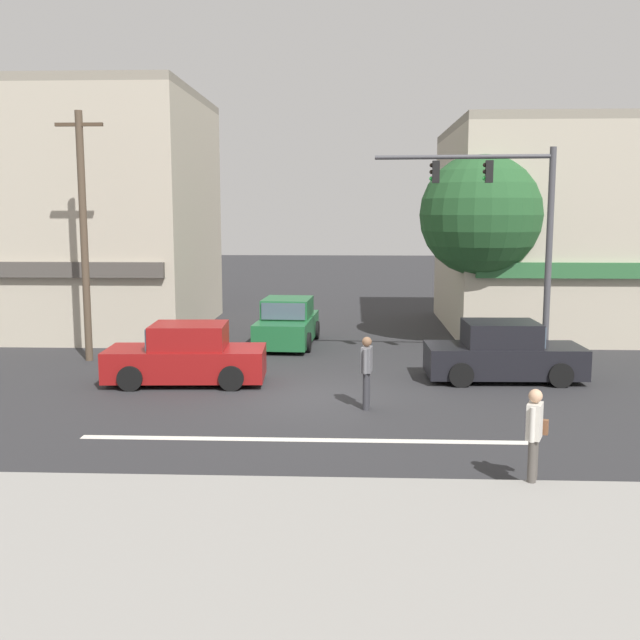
{
  "coord_description": "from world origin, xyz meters",
  "views": [
    {
      "loc": [
        0.9,
        -17.74,
        4.46
      ],
      "look_at": [
        0.03,
        2.0,
        1.6
      ],
      "focal_mm": 42.0,
      "sensor_mm": 36.0,
      "label": 1
    }
  ],
  "objects_px": {
    "utility_pole_near_left": "(84,233)",
    "sedan_parked_curbside": "(187,357)",
    "traffic_light_mast": "(514,222)",
    "sedan_crossing_center": "(287,324)",
    "street_tree": "(481,215)",
    "sedan_crossing_rightbound": "(503,354)",
    "pedestrian_mid_crossing": "(367,368)",
    "pedestrian_foreground_with_bag": "(534,432)"
  },
  "relations": [
    {
      "from": "sedan_parked_curbside",
      "to": "pedestrian_foreground_with_bag",
      "type": "relative_size",
      "value": 2.5
    },
    {
      "from": "pedestrian_foreground_with_bag",
      "to": "pedestrian_mid_crossing",
      "type": "xyz_separation_m",
      "value": [
        -2.6,
        4.89,
        -0.0
      ]
    },
    {
      "from": "utility_pole_near_left",
      "to": "sedan_crossing_rightbound",
      "type": "distance_m",
      "value": 12.58
    },
    {
      "from": "street_tree",
      "to": "pedestrian_foreground_with_bag",
      "type": "distance_m",
      "value": 13.7
    },
    {
      "from": "sedan_crossing_rightbound",
      "to": "pedestrian_mid_crossing",
      "type": "distance_m",
      "value": 4.86
    },
    {
      "from": "sedan_crossing_center",
      "to": "pedestrian_mid_crossing",
      "type": "xyz_separation_m",
      "value": [
        2.53,
        -8.24,
        0.24
      ]
    },
    {
      "from": "utility_pole_near_left",
      "to": "pedestrian_mid_crossing",
      "type": "distance_m",
      "value": 10.25
    },
    {
      "from": "street_tree",
      "to": "utility_pole_near_left",
      "type": "relative_size",
      "value": 0.86
    },
    {
      "from": "sedan_parked_curbside",
      "to": "street_tree",
      "type": "bearing_deg",
      "value": 34.85
    },
    {
      "from": "utility_pole_near_left",
      "to": "sedan_parked_curbside",
      "type": "xyz_separation_m",
      "value": [
        3.64,
        -2.9,
        -3.12
      ]
    },
    {
      "from": "sedan_crossing_rightbound",
      "to": "sedan_parked_curbside",
      "type": "bearing_deg",
      "value": -174.86
    },
    {
      "from": "street_tree",
      "to": "sedan_crossing_rightbound",
      "type": "relative_size",
      "value": 1.54
    },
    {
      "from": "traffic_light_mast",
      "to": "pedestrian_foreground_with_bag",
      "type": "xyz_separation_m",
      "value": [
        -1.47,
        -9.15,
        -3.22
      ]
    },
    {
      "from": "sedan_crossing_rightbound",
      "to": "pedestrian_foreground_with_bag",
      "type": "xyz_separation_m",
      "value": [
        -1.09,
        -8.03,
        0.24
      ]
    },
    {
      "from": "traffic_light_mast",
      "to": "pedestrian_foreground_with_bag",
      "type": "height_order",
      "value": "traffic_light_mast"
    },
    {
      "from": "street_tree",
      "to": "sedan_crossing_center",
      "type": "relative_size",
      "value": 1.52
    },
    {
      "from": "street_tree",
      "to": "sedan_crossing_center",
      "type": "xyz_separation_m",
      "value": [
        -6.38,
        -0.08,
        -3.64
      ]
    },
    {
      "from": "street_tree",
      "to": "sedan_parked_curbside",
      "type": "height_order",
      "value": "street_tree"
    },
    {
      "from": "utility_pole_near_left",
      "to": "traffic_light_mast",
      "type": "xyz_separation_m",
      "value": [
        12.38,
        -1.03,
        0.34
      ]
    },
    {
      "from": "utility_pole_near_left",
      "to": "sedan_parked_curbside",
      "type": "relative_size",
      "value": 1.76
    },
    {
      "from": "sedan_parked_curbside",
      "to": "utility_pole_near_left",
      "type": "bearing_deg",
      "value": 141.48
    },
    {
      "from": "utility_pole_near_left",
      "to": "sedan_parked_curbside",
      "type": "bearing_deg",
      "value": -38.52
    },
    {
      "from": "pedestrian_foreground_with_bag",
      "to": "utility_pole_near_left",
      "type": "bearing_deg",
      "value": 136.97
    },
    {
      "from": "street_tree",
      "to": "pedestrian_foreground_with_bag",
      "type": "height_order",
      "value": "street_tree"
    },
    {
      "from": "utility_pole_near_left",
      "to": "pedestrian_mid_crossing",
      "type": "relative_size",
      "value": 4.41
    },
    {
      "from": "sedan_parked_curbside",
      "to": "sedan_crossing_center",
      "type": "height_order",
      "value": "same"
    },
    {
      "from": "street_tree",
      "to": "sedan_crossing_rightbound",
      "type": "xyz_separation_m",
      "value": [
        -0.16,
        -5.18,
        -3.64
      ]
    },
    {
      "from": "traffic_light_mast",
      "to": "pedestrian_mid_crossing",
      "type": "bearing_deg",
      "value": -133.77
    },
    {
      "from": "street_tree",
      "to": "sedan_parked_curbside",
      "type": "xyz_separation_m",
      "value": [
        -8.51,
        -5.93,
        -3.64
      ]
    },
    {
      "from": "sedan_crossing_rightbound",
      "to": "sedan_crossing_center",
      "type": "xyz_separation_m",
      "value": [
        -6.23,
        5.09,
        0.0
      ]
    },
    {
      "from": "street_tree",
      "to": "pedestrian_mid_crossing",
      "type": "distance_m",
      "value": 9.78
    },
    {
      "from": "traffic_light_mast",
      "to": "sedan_parked_curbside",
      "type": "distance_m",
      "value": 9.58
    },
    {
      "from": "utility_pole_near_left",
      "to": "pedestrian_foreground_with_bag",
      "type": "xyz_separation_m",
      "value": [
        10.9,
        -10.18,
        -2.88
      ]
    },
    {
      "from": "traffic_light_mast",
      "to": "sedan_parked_curbside",
      "type": "relative_size",
      "value": 1.48
    },
    {
      "from": "traffic_light_mast",
      "to": "sedan_crossing_center",
      "type": "distance_m",
      "value": 8.46
    },
    {
      "from": "street_tree",
      "to": "sedan_crossing_center",
      "type": "bearing_deg",
      "value": -179.25
    },
    {
      "from": "sedan_crossing_center",
      "to": "pedestrian_mid_crossing",
      "type": "height_order",
      "value": "pedestrian_mid_crossing"
    },
    {
      "from": "street_tree",
      "to": "sedan_crossing_center",
      "type": "height_order",
      "value": "street_tree"
    },
    {
      "from": "utility_pole_near_left",
      "to": "pedestrian_mid_crossing",
      "type": "height_order",
      "value": "utility_pole_near_left"
    },
    {
      "from": "sedan_parked_curbside",
      "to": "sedan_crossing_center",
      "type": "bearing_deg",
      "value": 69.98
    },
    {
      "from": "utility_pole_near_left",
      "to": "sedan_crossing_center",
      "type": "height_order",
      "value": "utility_pole_near_left"
    },
    {
      "from": "pedestrian_foreground_with_bag",
      "to": "street_tree",
      "type": "bearing_deg",
      "value": 84.59
    }
  ]
}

